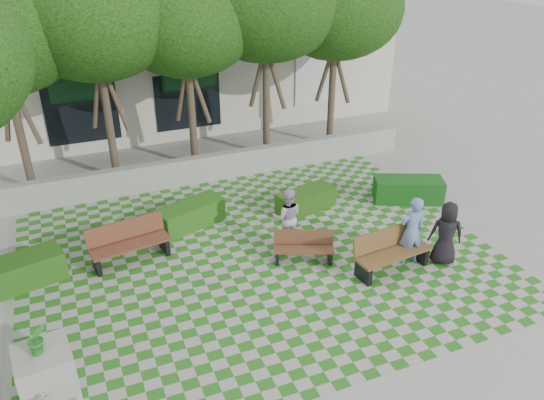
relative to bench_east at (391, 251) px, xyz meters
name	(u,v)px	position (x,y,z in m)	size (l,w,h in m)	color
ground	(277,279)	(-2.85, 0.67, -0.52)	(90.00, 90.00, 0.00)	gray
lawn	(262,258)	(-2.85, 1.67, -0.51)	(12.00, 12.00, 0.00)	#2B721E
retaining_wall	(206,168)	(-2.85, 6.87, -0.07)	(15.00, 0.36, 0.90)	#9E9B93
bench_east	(391,251)	(0.00, 0.00, 0.00)	(2.11, 0.90, 1.08)	brown
bench_mid	(304,247)	(-1.86, 1.19, -0.13)	(1.62, 1.07, 0.81)	#57311D
bench_west	(129,243)	(-6.02, 2.94, -0.01)	(2.11, 0.98, 1.07)	#5B2E1F
hedge_east	(408,190)	(2.65, 2.99, -0.15)	(2.12, 0.85, 0.74)	#134715
hedge_midright	(306,200)	(-0.60, 3.66, -0.20)	(1.85, 0.74, 0.65)	#224A13
hedge_midleft	(190,215)	(-4.12, 4.07, -0.17)	(1.98, 0.79, 0.69)	#225215
hedge_west	(18,273)	(-8.70, 2.83, -0.15)	(2.10, 0.84, 0.74)	#204D14
planter_back	(45,370)	(-8.16, -0.97, 0.02)	(1.09, 1.09, 1.63)	#9E9B93
person_blue	(412,231)	(0.62, 0.08, 0.42)	(0.68, 0.45, 1.88)	#6687BA
person_dark	(446,233)	(1.44, -0.25, 0.34)	(0.84, 0.54, 1.71)	black
person_white	(287,217)	(-1.93, 2.10, 0.31)	(0.81, 0.63, 1.66)	silver
tree_row	(135,29)	(-4.71, 6.62, 4.66)	(17.70, 13.40, 7.41)	#47382B
building	(174,56)	(-1.91, 14.75, 2.00)	(18.00, 8.92, 5.15)	beige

